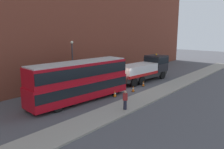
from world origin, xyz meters
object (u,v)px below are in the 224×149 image
at_px(traffic_cone_near_truck, 143,84).
at_px(pedestrian_onlooker, 125,100).
at_px(traffic_cone_midway, 133,89).
at_px(street_lamp, 72,60).
at_px(traffic_cone_near_bus, 115,94).
at_px(recovery_tow_truck, 145,69).
at_px(double_decker_bus, 80,80).

bearing_deg(traffic_cone_near_truck, pedestrian_onlooker, -157.89).
height_order(pedestrian_onlooker, traffic_cone_midway, pedestrian_onlooker).
xyz_separation_m(traffic_cone_midway, street_lamp, (-3.47, 6.57, 3.13)).
height_order(traffic_cone_near_bus, traffic_cone_near_truck, same).
bearing_deg(traffic_cone_midway, street_lamp, 117.85).
bearing_deg(traffic_cone_near_bus, traffic_cone_midway, -6.10).
height_order(pedestrian_onlooker, traffic_cone_near_truck, pedestrian_onlooker).
height_order(recovery_tow_truck, pedestrian_onlooker, recovery_tow_truck).
bearing_deg(traffic_cone_midway, double_decker_bus, 161.99).
distance_m(traffic_cone_near_bus, traffic_cone_near_truck, 5.95).
xyz_separation_m(double_decker_bus, traffic_cone_midway, (6.34, -2.06, -1.89)).
distance_m(recovery_tow_truck, street_lamp, 10.45).
xyz_separation_m(double_decker_bus, street_lamp, (2.87, 4.51, 1.24)).
height_order(double_decker_bus, pedestrian_onlooker, double_decker_bus).
bearing_deg(double_decker_bus, traffic_cone_midway, -12.94).
distance_m(pedestrian_onlooker, traffic_cone_near_bus, 4.38).
bearing_deg(double_decker_bus, pedestrian_onlooker, -77.77).
height_order(recovery_tow_truck, traffic_cone_near_truck, recovery_tow_truck).
relative_size(pedestrian_onlooker, traffic_cone_near_truck, 2.38).
bearing_deg(recovery_tow_truck, double_decker_bus, -175.13).
bearing_deg(recovery_tow_truck, traffic_cone_near_bus, -163.96).
xyz_separation_m(pedestrian_onlooker, traffic_cone_near_truck, (8.66, 3.52, -0.64)).
height_order(recovery_tow_truck, traffic_cone_midway, recovery_tow_truck).
xyz_separation_m(traffic_cone_near_bus, traffic_cone_near_truck, (5.95, 0.14, 0.00)).
bearing_deg(traffic_cone_near_truck, traffic_cone_near_bus, -178.67).
height_order(double_decker_bus, street_lamp, street_lamp).
xyz_separation_m(pedestrian_onlooker, traffic_cone_midway, (5.70, 3.06, -0.64)).
height_order(recovery_tow_truck, traffic_cone_near_bus, recovery_tow_truck).
bearing_deg(pedestrian_onlooker, double_decker_bus, 55.09).
xyz_separation_m(recovery_tow_truck, traffic_cone_near_truck, (-2.81, -1.56, -1.42)).
bearing_deg(double_decker_bus, traffic_cone_near_bus, -22.41).
bearing_deg(traffic_cone_near_bus, pedestrian_onlooker, -128.68).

